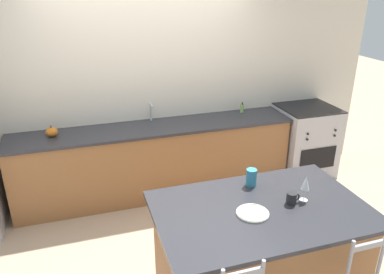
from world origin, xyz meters
TOP-DOWN VIEW (x-y plane):
  - ground_plane at (0.00, 0.00)m, footprint 18.00×18.00m
  - wall_back at (0.00, 0.64)m, footprint 6.00×0.07m
  - back_counter at (0.00, 0.35)m, footprint 3.35×0.62m
  - sink_faucet at (0.00, 0.53)m, footprint 0.02×0.13m
  - kitchen_island at (0.38, -1.64)m, footprint 1.59×1.00m
  - oven_range at (2.05, 0.28)m, footprint 0.72×0.69m
  - dinner_plate at (0.28, -1.69)m, footprint 0.24×0.24m
  - wine_glass at (0.73, -1.64)m, footprint 0.07×0.07m
  - coffee_mug at (0.62, -1.65)m, footprint 0.11×0.08m
  - tumbler_cup at (0.45, -1.31)m, footprint 0.09×0.09m
  - pumpkin_decoration at (-1.15, 0.37)m, footprint 0.13×0.13m
  - soap_bottle at (1.19, 0.49)m, footprint 0.05×0.05m

SIDE VIEW (x-z plane):
  - ground_plane at x=0.00m, z-range 0.00..0.00m
  - back_counter at x=0.00m, z-range 0.00..0.90m
  - kitchen_island at x=0.38m, z-range 0.00..0.94m
  - oven_range at x=2.05m, z-range 0.00..0.95m
  - dinner_plate at x=0.28m, z-range 0.93..0.95m
  - pumpkin_decoration at x=-1.15m, z-range 0.89..1.01m
  - soap_bottle at x=1.19m, z-range 0.89..1.02m
  - coffee_mug at x=0.62m, z-range 0.93..1.02m
  - tumbler_cup at x=0.45m, z-range 0.93..1.07m
  - sink_faucet at x=0.00m, z-range 0.92..1.14m
  - wine_glass at x=0.73m, z-range 0.97..1.18m
  - wall_back at x=0.00m, z-range 0.00..2.70m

